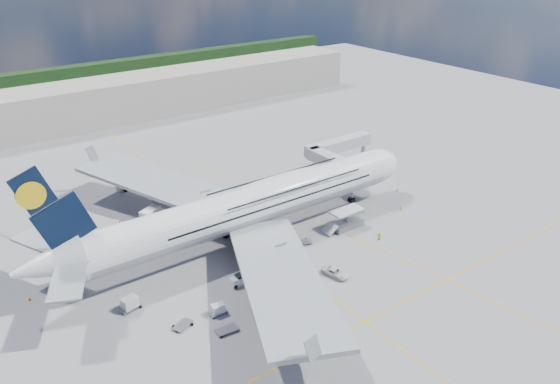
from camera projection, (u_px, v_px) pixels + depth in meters
ground at (284, 262)px, 93.89m from camera, size 300.00×300.00×0.00m
taxi_line_main at (284, 262)px, 93.88m from camera, size 0.25×220.00×0.01m
taxi_line_cross at (365, 322)px, 79.25m from camera, size 120.00×0.25×0.01m
taxi_line_diag at (311, 217)px, 108.64m from camera, size 14.16×99.06×0.01m
airliner at (252, 205)px, 98.41m from camera, size 77.26×79.15×23.71m
jet_bridge at (336, 152)px, 122.11m from camera, size 18.80×12.10×8.50m
cargo_loader at (346, 221)px, 104.40m from camera, size 8.53×3.20×3.67m
terminal at (93, 103)px, 160.83m from camera, size 180.00×16.00×12.00m
tree_line at (156, 66)px, 215.86m from camera, size 160.00×6.00×8.00m
dolly_row_a at (227, 329)px, 77.20m from camera, size 3.31×1.97×0.47m
dolly_row_b at (183, 325)px, 78.16m from camera, size 3.36×2.68×0.44m
dolly_row_c at (218, 309)px, 80.56m from camera, size 2.67×1.49×1.66m
dolly_back at (130, 303)px, 81.53m from camera, size 3.52×2.37×2.04m
dolly_nose_far at (299, 254)px, 95.48m from camera, size 2.97×2.20×0.39m
dolly_nose_near at (302, 242)px, 99.14m from camera, size 3.65×2.70×0.48m
baggage_tug at (239, 280)px, 87.43m from camera, size 2.97×1.43×1.85m
catering_truck_inner at (153, 217)px, 105.42m from camera, size 6.23×4.49×3.42m
catering_truck_outer at (131, 180)px, 120.60m from camera, size 6.93×3.11×4.03m
service_van at (335, 273)px, 89.68m from camera, size 3.18×5.06×1.30m
crew_nose at (401, 207)px, 111.03m from camera, size 0.73×0.73×1.71m
crew_loader at (363, 209)px, 109.83m from camera, size 1.19×1.11×1.96m
crew_wing at (288, 298)px, 82.93m from camera, size 0.98×1.21×1.93m
crew_van at (379, 236)px, 100.23m from camera, size 0.96×0.89×1.65m
crew_tug at (295, 311)px, 80.09m from camera, size 1.29×0.94×1.79m
cone_nose at (397, 190)px, 119.64m from camera, size 0.44×0.44×0.55m
cone_wing_left_inner at (139, 230)px, 103.32m from camera, size 0.42×0.42×0.53m
cone_wing_left_outer at (120, 221)px, 106.59m from camera, size 0.40×0.40×0.51m
cone_wing_right_inner at (260, 300)px, 83.64m from camera, size 0.39×0.39×0.49m
cone_wing_right_outer at (269, 320)px, 79.25m from camera, size 0.50×0.50×0.64m
cone_tail at (30, 299)px, 83.84m from camera, size 0.44×0.44×0.56m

